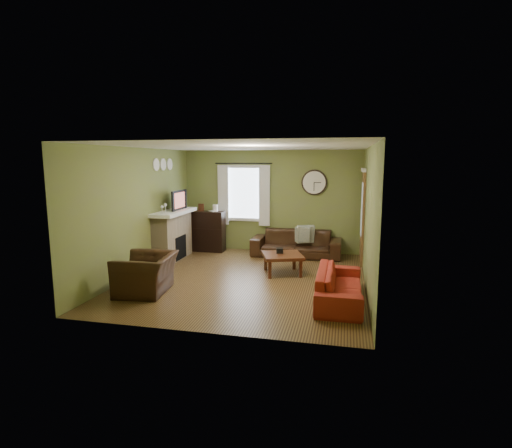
% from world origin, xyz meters
% --- Properties ---
extents(floor, '(4.60, 5.20, 0.00)m').
position_xyz_m(floor, '(0.00, 0.00, 0.00)').
color(floor, brown).
rests_on(floor, ground).
extents(ceiling, '(4.60, 5.20, 0.00)m').
position_xyz_m(ceiling, '(0.00, 0.00, 2.60)').
color(ceiling, white).
rests_on(ceiling, ground).
extents(wall_left, '(0.00, 5.20, 2.60)m').
position_xyz_m(wall_left, '(-2.30, 0.00, 1.30)').
color(wall_left, olive).
rests_on(wall_left, ground).
extents(wall_right, '(0.00, 5.20, 2.60)m').
position_xyz_m(wall_right, '(2.30, 0.00, 1.30)').
color(wall_right, olive).
rests_on(wall_right, ground).
extents(wall_back, '(4.60, 0.00, 2.60)m').
position_xyz_m(wall_back, '(0.00, 2.60, 1.30)').
color(wall_back, olive).
rests_on(wall_back, ground).
extents(wall_front, '(4.60, 0.00, 2.60)m').
position_xyz_m(wall_front, '(0.00, -2.60, 1.30)').
color(wall_front, olive).
rests_on(wall_front, ground).
extents(fireplace, '(0.40, 1.40, 1.10)m').
position_xyz_m(fireplace, '(-2.10, 1.15, 0.55)').
color(fireplace, tan).
rests_on(fireplace, floor).
extents(firebox, '(0.04, 0.60, 0.55)m').
position_xyz_m(firebox, '(-1.91, 1.15, 0.30)').
color(firebox, black).
rests_on(firebox, fireplace).
extents(mantel, '(0.58, 1.60, 0.08)m').
position_xyz_m(mantel, '(-2.07, 1.15, 1.14)').
color(mantel, white).
rests_on(mantel, fireplace).
extents(tv, '(0.08, 0.60, 0.35)m').
position_xyz_m(tv, '(-2.05, 1.30, 1.35)').
color(tv, black).
rests_on(tv, mantel).
extents(tv_screen, '(0.02, 0.62, 0.36)m').
position_xyz_m(tv_screen, '(-1.97, 1.30, 1.41)').
color(tv_screen, '#994C3F').
rests_on(tv_screen, mantel).
extents(medallion_left, '(0.28, 0.28, 0.03)m').
position_xyz_m(medallion_left, '(-2.28, 0.80, 2.25)').
color(medallion_left, white).
rests_on(medallion_left, wall_left).
extents(medallion_mid, '(0.28, 0.28, 0.03)m').
position_xyz_m(medallion_mid, '(-2.28, 1.15, 2.25)').
color(medallion_mid, white).
rests_on(medallion_mid, wall_left).
extents(medallion_right, '(0.28, 0.28, 0.03)m').
position_xyz_m(medallion_right, '(-2.28, 1.50, 2.25)').
color(medallion_right, white).
rests_on(medallion_right, wall_left).
extents(window_pane, '(1.00, 0.02, 1.30)m').
position_xyz_m(window_pane, '(-0.70, 2.58, 1.50)').
color(window_pane, silver).
rests_on(window_pane, wall_back).
extents(curtain_rod, '(0.03, 0.03, 1.50)m').
position_xyz_m(curtain_rod, '(-0.70, 2.48, 2.27)').
color(curtain_rod, black).
rests_on(curtain_rod, wall_back).
extents(curtain_left, '(0.28, 0.04, 1.55)m').
position_xyz_m(curtain_left, '(-1.25, 2.48, 1.45)').
color(curtain_left, white).
rests_on(curtain_left, wall_back).
extents(curtain_right, '(0.28, 0.04, 1.55)m').
position_xyz_m(curtain_right, '(-0.15, 2.48, 1.45)').
color(curtain_right, white).
rests_on(curtain_right, wall_back).
extents(wall_clock, '(0.64, 0.06, 0.64)m').
position_xyz_m(wall_clock, '(1.10, 2.55, 1.80)').
color(wall_clock, white).
rests_on(wall_clock, wall_back).
extents(door, '(0.05, 0.90, 2.10)m').
position_xyz_m(door, '(2.27, 1.85, 1.05)').
color(door, brown).
rests_on(door, floor).
extents(bookshelf, '(0.88, 0.37, 1.04)m').
position_xyz_m(bookshelf, '(-1.60, 2.20, 0.52)').
color(bookshelf, black).
rests_on(bookshelf, floor).
extents(book, '(0.29, 0.29, 0.02)m').
position_xyz_m(book, '(-1.50, 2.12, 0.96)').
color(book, '#442011').
rests_on(book, bookshelf).
extents(sofa_brown, '(2.18, 0.85, 0.64)m').
position_xyz_m(sofa_brown, '(0.72, 2.15, 0.32)').
color(sofa_brown, black).
rests_on(sofa_brown, floor).
extents(pillow_left, '(0.36, 0.12, 0.36)m').
position_xyz_m(pillow_left, '(0.88, 2.11, 0.55)').
color(pillow_left, gray).
rests_on(pillow_left, sofa_brown).
extents(pillow_right, '(0.44, 0.29, 0.43)m').
position_xyz_m(pillow_right, '(0.94, 2.19, 0.55)').
color(pillow_right, gray).
rests_on(pillow_right, sofa_brown).
extents(sofa_red, '(0.73, 1.86, 0.54)m').
position_xyz_m(sofa_red, '(1.83, -0.91, 0.27)').
color(sofa_red, maroon).
rests_on(sofa_red, floor).
extents(armchair, '(1.04, 1.16, 0.68)m').
position_xyz_m(armchair, '(-1.54, -1.21, 0.34)').
color(armchair, black).
rests_on(armchair, floor).
extents(coffee_table, '(1.00, 1.00, 0.42)m').
position_xyz_m(coffee_table, '(0.64, 0.51, 0.21)').
color(coffee_table, '#442011').
rests_on(coffee_table, floor).
extents(tissue_box, '(0.17, 0.17, 0.11)m').
position_xyz_m(tissue_box, '(0.56, 0.60, 0.40)').
color(tissue_box, black).
rests_on(tissue_box, coffee_table).
extents(wine_glass_a, '(0.06, 0.06, 0.18)m').
position_xyz_m(wine_glass_a, '(-2.05, 0.55, 1.27)').
color(wine_glass_a, white).
rests_on(wine_glass_a, mantel).
extents(wine_glass_b, '(0.07, 0.07, 0.21)m').
position_xyz_m(wine_glass_b, '(-2.05, 0.71, 1.29)').
color(wine_glass_b, white).
rests_on(wine_glass_b, mantel).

